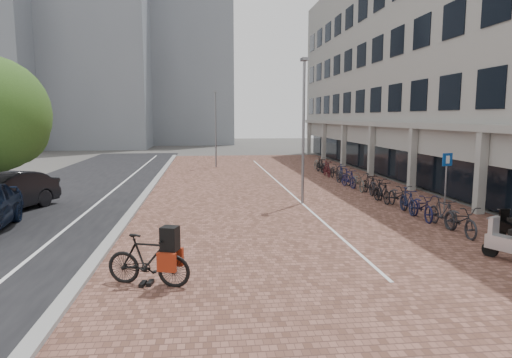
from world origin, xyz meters
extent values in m
plane|color=#474442|center=(0.00, 0.00, 0.00)|extent=(140.00, 140.00, 0.00)
cube|color=brown|center=(2.00, 12.00, 0.01)|extent=(14.50, 42.00, 0.04)
cube|color=black|center=(-9.00, 12.00, 0.01)|extent=(8.00, 50.00, 0.03)
cube|color=gray|center=(-5.10, 12.00, 0.07)|extent=(0.35, 42.00, 0.14)
cube|color=white|center=(-7.00, 12.00, 0.02)|extent=(0.12, 44.00, 0.00)
cube|color=white|center=(2.20, 12.00, 0.04)|extent=(0.10, 30.00, 0.00)
cube|color=gray|center=(13.00, 16.00, 8.50)|extent=(8.00, 40.00, 13.00)
cube|color=black|center=(9.60, 16.00, 1.70)|extent=(0.15, 38.00, 3.20)
cube|color=gray|center=(9.40, 16.00, 3.45)|extent=(1.60, 38.00, 0.30)
cube|color=gray|center=(8.80, 4.00, 1.70)|extent=(0.35, 0.35, 3.40)
cube|color=gray|center=(8.80, 10.00, 1.70)|extent=(0.35, 0.35, 3.40)
cube|color=gray|center=(8.80, 16.00, 1.70)|extent=(0.35, 0.35, 3.40)
cube|color=gray|center=(8.80, 22.00, 1.70)|extent=(0.35, 0.35, 3.40)
cube|color=gray|center=(8.80, 28.00, 1.70)|extent=(0.35, 0.35, 3.40)
cube|color=gray|center=(8.80, 34.00, 1.70)|extent=(0.35, 0.35, 3.40)
cube|color=gray|center=(-16.00, 48.00, 16.00)|extent=(14.00, 12.00, 32.00)
cube|color=gray|center=(-4.00, 55.00, 13.00)|extent=(12.00, 10.00, 26.00)
imported|color=black|center=(-10.38, 6.35, 0.83)|extent=(3.50, 5.34, 1.66)
imported|color=black|center=(-3.47, -2.48, 0.61)|extent=(2.12, 1.20, 1.23)
cube|color=black|center=(-3.47, -2.48, 1.16)|extent=(0.46, 0.44, 0.55)
cube|color=maroon|center=(-3.69, -2.48, 0.67)|extent=(0.45, 0.25, 0.43)
cube|color=maroon|center=(-3.25, -2.48, 0.67)|extent=(0.45, 0.25, 0.43)
cylinder|color=slate|center=(7.50, 4.27, 1.13)|extent=(0.07, 0.07, 2.26)
cube|color=#0B3F95|center=(7.50, 4.24, 2.21)|extent=(0.50, 0.20, 0.51)
cylinder|color=slate|center=(2.21, 6.93, 3.18)|extent=(0.12, 0.12, 6.37)
cylinder|color=slate|center=(-1.26, 22.50, 2.92)|extent=(0.12, 0.12, 5.83)
sphere|color=#2F501B|center=(-9.27, 5.00, 3.42)|extent=(2.66, 2.66, 2.66)
imported|color=black|center=(6.24, 1.00, 0.52)|extent=(0.71, 1.98, 1.04)
imported|color=black|center=(6.25, 2.15, 0.53)|extent=(0.62, 1.78, 1.05)
imported|color=#141437|center=(6.05, 3.30, 0.52)|extent=(0.81, 2.01, 1.04)
imported|color=#141937|center=(6.01, 4.45, 0.53)|extent=(0.66, 1.79, 1.05)
imported|color=black|center=(6.13, 5.60, 0.52)|extent=(0.70, 1.98, 1.04)
imported|color=black|center=(5.85, 6.75, 0.53)|extent=(0.55, 1.76, 1.05)
imported|color=black|center=(6.03, 7.90, 0.52)|extent=(0.82, 2.01, 1.04)
imported|color=black|center=(6.14, 9.05, 0.53)|extent=(0.60, 1.77, 1.05)
imported|color=#4D4C47|center=(5.94, 10.20, 0.52)|extent=(0.72, 1.98, 1.04)
imported|color=#171740|center=(5.79, 11.35, 0.53)|extent=(0.72, 1.80, 1.05)
imported|color=#232228|center=(5.87, 12.50, 0.52)|extent=(0.94, 2.04, 1.04)
imported|color=#151B3C|center=(6.07, 13.65, 0.53)|extent=(0.84, 1.81, 1.05)
imported|color=black|center=(6.05, 14.80, 0.52)|extent=(0.69, 1.97, 1.04)
imported|color=#421116|center=(5.81, 15.95, 0.53)|extent=(0.53, 1.76, 1.05)
imported|color=#232228|center=(6.07, 17.10, 0.52)|extent=(0.76, 2.00, 1.04)
imported|color=black|center=(5.96, 18.25, 0.53)|extent=(0.57, 1.77, 1.05)
imported|color=#5F5D57|center=(6.12, 19.40, 0.52)|extent=(0.77, 2.00, 1.04)
camera|label=1|loc=(-2.14, -12.78, 3.89)|focal=31.77mm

